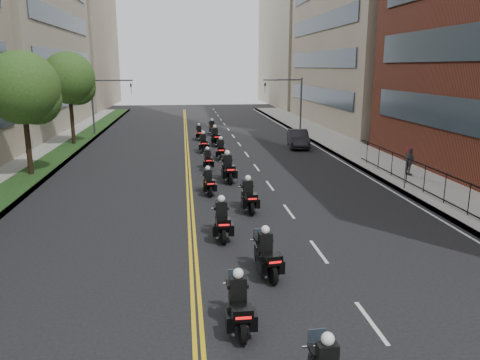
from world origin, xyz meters
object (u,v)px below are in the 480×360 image
at_px(motorcycle_6, 208,183).
at_px(motorcycle_5, 248,197).
at_px(motorcycle_7, 228,169).
at_px(motorcycle_2, 239,306).
at_px(motorcycle_13, 212,128).
at_px(pedestrian_c, 410,162).
at_px(motorcycle_3, 266,256).
at_px(motorcycle_10, 203,144).
at_px(parked_sedan, 298,139).
at_px(motorcycle_9, 221,150).
at_px(motorcycle_4, 222,221).
at_px(motorcycle_12, 199,133).
at_px(motorcycle_11, 215,138).
at_px(motorcycle_8, 208,161).

bearing_deg(motorcycle_6, motorcycle_5, -68.29).
bearing_deg(motorcycle_7, motorcycle_6, -120.08).
distance_m(motorcycle_2, motorcycle_6, 13.49).
bearing_deg(motorcycle_13, pedestrian_c, -68.95).
distance_m(motorcycle_3, motorcycle_5, 7.09).
bearing_deg(motorcycle_10, motorcycle_7, -85.70).
bearing_deg(motorcycle_13, parked_sedan, -58.44).
height_order(motorcycle_2, motorcycle_6, motorcycle_2).
bearing_deg(motorcycle_6, motorcycle_9, 75.32).
relative_size(motorcycle_3, motorcycle_9, 0.97).
height_order(motorcycle_9, pedestrian_c, pedestrian_c).
height_order(motorcycle_3, motorcycle_4, motorcycle_4).
xyz_separation_m(motorcycle_5, motorcycle_12, (-1.53, 22.59, -0.06)).
relative_size(motorcycle_11, motorcycle_13, 1.10).
distance_m(motorcycle_6, motorcycle_12, 19.31).
distance_m(motorcycle_3, motorcycle_7, 13.04).
bearing_deg(motorcycle_3, motorcycle_10, 85.33).
relative_size(motorcycle_12, parked_sedan, 0.47).
xyz_separation_m(motorcycle_4, pedestrian_c, (12.39, 9.11, 0.32)).
distance_m(motorcycle_7, motorcycle_9, 6.88).
relative_size(motorcycle_3, motorcycle_5, 0.97).
bearing_deg(motorcycle_7, motorcycle_9, 84.94).
height_order(motorcycle_7, parked_sedan, motorcycle_7).
xyz_separation_m(motorcycle_7, motorcycle_8, (-1.01, 3.56, -0.14)).
bearing_deg(motorcycle_10, motorcycle_6, -92.82).
distance_m(motorcycle_5, motorcycle_13, 25.82).
bearing_deg(motorcycle_8, motorcycle_9, 68.52).
height_order(motorcycle_5, motorcycle_8, motorcycle_5).
distance_m(motorcycle_6, motorcycle_7, 2.99).
relative_size(motorcycle_7, motorcycle_8, 1.24).
height_order(motorcycle_4, motorcycle_8, motorcycle_4).
bearing_deg(motorcycle_11, motorcycle_12, 103.83).
bearing_deg(motorcycle_6, motorcycle_2, -95.78).
height_order(motorcycle_11, parked_sedan, motorcycle_11).
height_order(motorcycle_4, motorcycle_9, motorcycle_4).
xyz_separation_m(motorcycle_2, parked_sedan, (8.37, 27.62, 0.10)).
xyz_separation_m(motorcycle_2, motorcycle_3, (1.28, 3.12, 0.01)).
xyz_separation_m(motorcycle_6, motorcycle_7, (1.32, 2.68, 0.14)).
bearing_deg(motorcycle_4, motorcycle_7, 83.00).
bearing_deg(motorcycle_2, motorcycle_9, 86.12).
height_order(motorcycle_11, motorcycle_12, motorcycle_11).
height_order(motorcycle_13, parked_sedan, motorcycle_13).
xyz_separation_m(motorcycle_3, parked_sedan, (7.09, 24.49, 0.08)).
bearing_deg(pedestrian_c, motorcycle_12, 30.16).
bearing_deg(pedestrian_c, motorcycle_2, 135.76).
height_order(motorcycle_4, motorcycle_11, motorcycle_11).
bearing_deg(motorcycle_11, motorcycle_13, 82.53).
xyz_separation_m(motorcycle_3, pedestrian_c, (11.23, 12.73, 0.35)).
bearing_deg(motorcycle_4, motorcycle_13, 87.03).
xyz_separation_m(motorcycle_4, motorcycle_6, (-0.18, 6.74, -0.08)).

